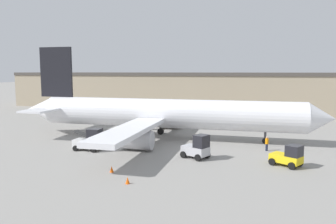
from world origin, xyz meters
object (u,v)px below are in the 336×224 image
at_px(airplane, 160,114).
at_px(pushback_tug, 197,148).
at_px(baggage_tug, 289,156).
at_px(safety_cone_near, 112,169).
at_px(belt_loader_truck, 90,140).
at_px(ground_crew_worker, 267,143).
at_px(safety_cone_far, 128,180).

height_order(airplane, pushback_tug, airplane).
xyz_separation_m(airplane, baggage_tug, (15.69, -8.49, -2.36)).
height_order(airplane, safety_cone_near, airplane).
xyz_separation_m(airplane, safety_cone_near, (0.86, -15.28, -3.03)).
distance_m(airplane, safety_cone_near, 15.60).
bearing_deg(belt_loader_truck, airplane, 57.71).
bearing_deg(ground_crew_worker, baggage_tug, 123.18).
relative_size(safety_cone_near, safety_cone_far, 1.00).
xyz_separation_m(baggage_tug, safety_cone_far, (-12.22, -9.09, -0.67)).
relative_size(pushback_tug, safety_cone_near, 5.56).
bearing_deg(pushback_tug, airplane, 152.87).
relative_size(airplane, ground_crew_worker, 25.52).
bearing_deg(airplane, safety_cone_far, -82.51).
bearing_deg(ground_crew_worker, airplane, 1.22).
xyz_separation_m(airplane, safety_cone_far, (3.48, -17.58, -3.03)).
xyz_separation_m(ground_crew_worker, pushback_tug, (-6.64, -5.58, 0.24)).
distance_m(airplane, ground_crew_worker, 14.11).
height_order(belt_loader_truck, pushback_tug, belt_loader_truck).
distance_m(belt_loader_truck, safety_cone_near, 8.93).
bearing_deg(baggage_tug, ground_crew_worker, 138.59).
bearing_deg(pushback_tug, ground_crew_worker, 63.21).
distance_m(ground_crew_worker, belt_loader_truck, 19.79).
bearing_deg(pushback_tug, safety_cone_near, -108.35).
height_order(ground_crew_worker, safety_cone_far, ground_crew_worker).
bearing_deg(airplane, ground_crew_worker, -15.43).
height_order(ground_crew_worker, pushback_tug, pushback_tug).
bearing_deg(baggage_tug, belt_loader_truck, -150.72).
xyz_separation_m(pushback_tug, safety_cone_far, (-3.48, -9.18, -0.83)).
bearing_deg(safety_cone_near, safety_cone_far, -41.33).
height_order(baggage_tug, belt_loader_truck, belt_loader_truck).
distance_m(pushback_tug, safety_cone_far, 9.85).
height_order(airplane, baggage_tug, airplane).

